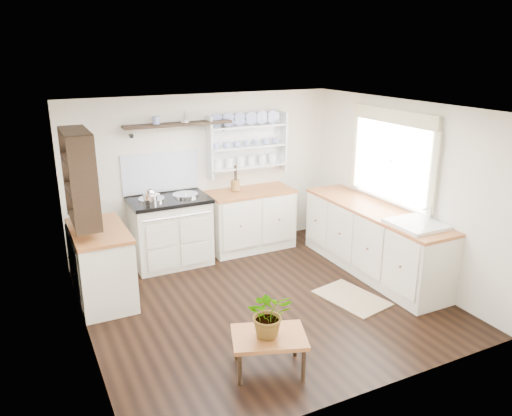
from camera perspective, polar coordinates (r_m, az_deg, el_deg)
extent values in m
cube|color=black|center=(6.11, 0.82, -10.55)|extent=(4.00, 3.80, 0.01)
cube|color=silver|center=(7.34, -5.91, 3.89)|extent=(4.00, 0.02, 2.30)
cube|color=silver|center=(6.77, 16.13, 2.08)|extent=(0.02, 3.80, 2.30)
cube|color=silver|center=(5.12, -19.52, -3.31)|extent=(0.02, 3.80, 2.30)
cube|color=white|center=(5.41, 0.93, 11.40)|extent=(4.00, 3.80, 0.01)
cube|color=white|center=(6.77, 15.29, 5.21)|extent=(0.04, 1.40, 1.00)
cube|color=white|center=(6.76, 15.16, 5.20)|extent=(0.02, 1.50, 1.10)
cube|color=beige|center=(6.65, 15.43, 10.07)|extent=(0.04, 1.55, 0.18)
cube|color=beige|center=(7.05, -9.73, -2.80)|extent=(1.03, 0.67, 0.91)
cube|color=black|center=(6.90, -9.93, 0.93)|extent=(1.07, 0.71, 0.05)
cylinder|color=silver|center=(6.83, -11.86, 0.99)|extent=(0.35, 0.35, 0.03)
cylinder|color=silver|center=(6.95, -8.08, 1.50)|extent=(0.35, 0.35, 0.03)
cylinder|color=silver|center=(6.59, -8.93, -0.98)|extent=(0.93, 0.02, 0.02)
cube|color=silver|center=(7.50, -0.64, -1.37)|extent=(1.25, 0.60, 0.88)
cube|color=brown|center=(7.36, -0.65, 1.86)|extent=(1.27, 0.63, 0.04)
cube|color=silver|center=(6.87, 13.20, -3.69)|extent=(0.60, 2.40, 0.88)
cube|color=brown|center=(6.73, 13.47, -0.20)|extent=(0.62, 2.43, 0.04)
cube|color=white|center=(6.23, 17.76, -2.82)|extent=(0.55, 0.60, 0.28)
cylinder|color=silver|center=(6.30, 19.25, -0.81)|extent=(0.02, 0.02, 0.22)
cube|color=silver|center=(6.24, -17.21, -6.29)|extent=(0.60, 1.10, 0.88)
cube|color=brown|center=(6.08, -17.59, -2.50)|extent=(0.62, 1.13, 0.04)
cube|color=white|center=(7.48, -1.25, 7.38)|extent=(1.20, 0.03, 0.90)
cube|color=white|center=(7.40, -0.96, 7.27)|extent=(1.20, 0.22, 0.02)
cylinder|color=navy|center=(7.36, -1.00, 9.35)|extent=(0.20, 0.02, 0.20)
cube|color=black|center=(6.94, -8.87, 9.46)|extent=(1.50, 0.24, 0.04)
cone|color=black|center=(6.86, -14.23, 8.10)|extent=(0.06, 0.20, 0.06)
cone|color=black|center=(7.24, -4.04, 9.08)|extent=(0.06, 0.20, 0.06)
cube|color=black|center=(5.88, -19.54, 3.45)|extent=(0.28, 0.80, 1.05)
cylinder|color=olive|center=(7.32, -2.37, 2.63)|extent=(0.13, 0.13, 0.15)
cube|color=brown|center=(4.78, 1.50, -14.53)|extent=(0.81, 0.69, 0.04)
cylinder|color=black|center=(4.69, -1.87, -17.92)|extent=(0.04, 0.04, 0.33)
cylinder|color=black|center=(5.01, -2.27, -15.34)|extent=(0.04, 0.04, 0.33)
cylinder|color=black|center=(4.77, 5.46, -17.37)|extent=(0.04, 0.04, 0.33)
cylinder|color=black|center=(5.08, 4.52, -14.89)|extent=(0.04, 0.04, 0.33)
imported|color=#3F7233|center=(4.65, 1.52, -11.94)|extent=(0.51, 0.48, 0.46)
cube|color=olive|center=(6.27, 10.87, -10.06)|extent=(0.71, 0.94, 0.02)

